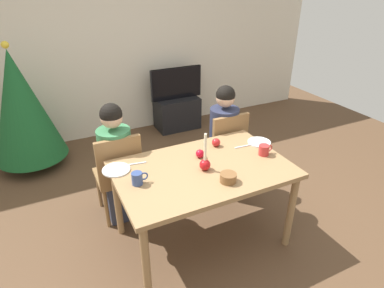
{
  "coord_description": "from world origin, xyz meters",
  "views": [
    {
      "loc": [
        -1.05,
        -1.95,
        2.13
      ],
      "look_at": [
        0.0,
        0.2,
        0.87
      ],
      "focal_mm": 30.24,
      "sensor_mm": 36.0,
      "label": 1
    }
  ],
  "objects": [
    {
      "name": "ground_plane",
      "position": [
        0.0,
        0.0,
        0.0
      ],
      "size": [
        7.68,
        7.68,
        0.0
      ],
      "primitive_type": "plane",
      "color": "brown"
    },
    {
      "name": "apple_by_left_plate",
      "position": [
        0.28,
        0.27,
        0.79
      ],
      "size": [
        0.08,
        0.08,
        0.08
      ],
      "primitive_type": "sphere",
      "color": "red",
      "rests_on": "dining_table"
    },
    {
      "name": "person_left_child",
      "position": [
        -0.55,
        0.64,
        0.57
      ],
      "size": [
        0.3,
        0.3,
        1.17
      ],
      "color": "#33384C",
      "rests_on": "ground"
    },
    {
      "name": "bowl_walnuts",
      "position": [
        0.08,
        -0.26,
        0.78
      ],
      "size": [
        0.13,
        0.13,
        0.07
      ],
      "primitive_type": "cylinder",
      "color": "brown",
      "rests_on": "dining_table"
    },
    {
      "name": "candle_centerpiece",
      "position": [
        0.0,
        -0.03,
        0.82
      ],
      "size": [
        0.09,
        0.09,
        0.32
      ],
      "color": "red",
      "rests_on": "dining_table"
    },
    {
      "name": "plate_right",
      "position": [
        0.67,
        0.16,
        0.76
      ],
      "size": [
        0.21,
        0.21,
        0.01
      ],
      "primitive_type": "cylinder",
      "color": "silver",
      "rests_on": "dining_table"
    },
    {
      "name": "apple_near_candle",
      "position": [
        0.05,
        0.16,
        0.79
      ],
      "size": [
        0.07,
        0.07,
        0.07
      ],
      "primitive_type": "sphere",
      "color": "red",
      "rests_on": "dining_table"
    },
    {
      "name": "back_wall",
      "position": [
        0.0,
        2.6,
        1.3
      ],
      "size": [
        6.4,
        0.1,
        2.6
      ],
      "primitive_type": "cube",
      "color": "beige",
      "rests_on": "ground"
    },
    {
      "name": "mug_left",
      "position": [
        -0.54,
        0.01,
        0.8
      ],
      "size": [
        0.13,
        0.08,
        0.1
      ],
      "color": "#33477F",
      "rests_on": "dining_table"
    },
    {
      "name": "chair_right",
      "position": [
        0.58,
        0.61,
        0.51
      ],
      "size": [
        0.4,
        0.4,
        0.9
      ],
      "color": "olive",
      "rests_on": "ground"
    },
    {
      "name": "person_right_child",
      "position": [
        0.58,
        0.64,
        0.57
      ],
      "size": [
        0.3,
        0.3,
        1.17
      ],
      "color": "#33384C",
      "rests_on": "ground"
    },
    {
      "name": "tv_stand",
      "position": [
        0.76,
        2.3,
        0.24
      ],
      "size": [
        0.64,
        0.4,
        0.48
      ],
      "primitive_type": "cube",
      "color": "black",
      "rests_on": "ground"
    },
    {
      "name": "chair_left",
      "position": [
        -0.55,
        0.61,
        0.51
      ],
      "size": [
        0.4,
        0.4,
        0.9
      ],
      "color": "olive",
      "rests_on": "ground"
    },
    {
      "name": "christmas_tree",
      "position": [
        -1.29,
        2.04,
        0.79
      ],
      "size": [
        0.82,
        0.82,
        1.52
      ],
      "color": "brown",
      "rests_on": "ground"
    },
    {
      "name": "plate_left",
      "position": [
        -0.64,
        0.26,
        0.76
      ],
      "size": [
        0.22,
        0.22,
        0.01
      ],
      "primitive_type": "cylinder",
      "color": "white",
      "rests_on": "dining_table"
    },
    {
      "name": "mug_right",
      "position": [
        0.57,
        -0.04,
        0.8
      ],
      "size": [
        0.13,
        0.09,
        0.09
      ],
      "color": "#B72D2D",
      "rests_on": "dining_table"
    },
    {
      "name": "tv",
      "position": [
        0.76,
        2.3,
        0.71
      ],
      "size": [
        0.79,
        0.05,
        0.46
      ],
      "color": "black",
      "rests_on": "tv_stand"
    },
    {
      "name": "dining_table",
      "position": [
        0.0,
        0.0,
        0.67
      ],
      "size": [
        1.4,
        0.9,
        0.75
      ],
      "color": "#99754C",
      "rests_on": "ground"
    },
    {
      "name": "fork_right",
      "position": [
        0.5,
        0.16,
        0.75
      ],
      "size": [
        0.18,
        0.03,
        0.01
      ],
      "primitive_type": "cube",
      "rotation": [
        0.0,
        0.0,
        -0.07
      ],
      "color": "silver",
      "rests_on": "dining_table"
    },
    {
      "name": "fork_left",
      "position": [
        -0.47,
        0.29,
        0.75
      ],
      "size": [
        0.18,
        0.04,
        0.01
      ],
      "primitive_type": "cube",
      "rotation": [
        0.0,
        0.0,
        -0.15
      ],
      "color": "silver",
      "rests_on": "dining_table"
    }
  ]
}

